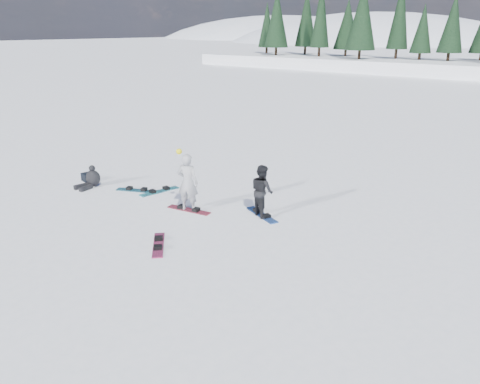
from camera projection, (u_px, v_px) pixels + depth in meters
name	position (u px, v px, depth m)	size (l,w,h in m)	color
ground	(203.00, 239.00, 12.85)	(420.00, 420.00, 0.00)	white
snowboarder_woman	(188.00, 182.00, 14.52)	(0.79, 0.66, 2.01)	#AFAEB4
snowboarder_man	(262.00, 191.00, 14.18)	(0.78, 0.61, 1.61)	black
seated_rider	(92.00, 179.00, 16.95)	(0.57, 0.94, 0.79)	black
gear_bag	(87.00, 177.00, 17.60)	(0.45, 0.30, 0.30)	black
snowboard_woman	(189.00, 210.00, 14.82)	(1.50, 0.28, 0.03)	#A02335
snowboard_man	(262.00, 215.00, 14.44)	(1.50, 0.28, 0.03)	#1C459A
snowboard_loose_c	(137.00, 190.00, 16.60)	(1.50, 0.28, 0.03)	#166279
snowboard_loose_a	(159.00, 191.00, 16.51)	(1.50, 0.28, 0.03)	teal
snowboard_loose_b	(158.00, 245.00, 12.44)	(1.50, 0.28, 0.03)	#97204F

